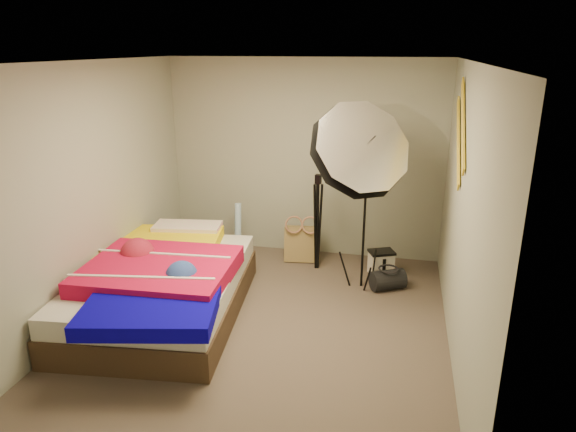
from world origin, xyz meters
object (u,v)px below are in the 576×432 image
(camera_case, at_px, (381,263))
(duffel_bag, at_px, (388,280))
(tote_bag, at_px, (302,244))
(bed, at_px, (162,285))
(photo_umbrella, at_px, (357,152))
(camera_tripod, at_px, (318,216))
(wrapping_roll, at_px, (238,232))

(camera_case, bearing_deg, duffel_bag, -99.78)
(tote_bag, xyz_separation_m, bed, (-1.12, -1.66, 0.10))
(tote_bag, xyz_separation_m, photo_umbrella, (0.71, -0.77, 1.37))
(duffel_bag, height_order, bed, bed)
(duffel_bag, distance_m, camera_tripod, 1.12)
(tote_bag, height_order, camera_case, tote_bag)
(camera_tripod, bearing_deg, camera_case, -0.41)
(tote_bag, height_order, camera_tripod, camera_tripod)
(camera_tripod, bearing_deg, tote_bag, 139.70)
(photo_umbrella, xyz_separation_m, camera_tripod, (-0.49, 0.59, -0.91))
(duffel_bag, bearing_deg, tote_bag, 124.10)
(wrapping_roll, height_order, duffel_bag, wrapping_roll)
(duffel_bag, height_order, camera_tripod, camera_tripod)
(tote_bag, distance_m, camera_tripod, 0.54)
(bed, bearing_deg, camera_case, 34.65)
(tote_bag, relative_size, bed, 0.18)
(bed, xyz_separation_m, camera_tripod, (1.34, 1.48, 0.36))
(photo_umbrella, bearing_deg, bed, -154.22)
(wrapping_roll, bearing_deg, bed, -101.10)
(bed, relative_size, camera_tripod, 2.11)
(camera_tripod, bearing_deg, photo_umbrella, -50.01)
(tote_bag, height_order, photo_umbrella, photo_umbrella)
(camera_case, bearing_deg, wrapping_roll, 154.08)
(wrapping_roll, height_order, camera_case, wrapping_roll)
(wrapping_roll, distance_m, camera_case, 1.84)
(camera_case, bearing_deg, bed, -168.72)
(photo_umbrella, bearing_deg, camera_case, 63.49)
(photo_umbrella, height_order, camera_tripod, photo_umbrella)
(bed, bearing_deg, wrapping_roll, 78.90)
(wrapping_roll, height_order, photo_umbrella, photo_umbrella)
(duffel_bag, height_order, photo_umbrella, photo_umbrella)
(tote_bag, distance_m, photo_umbrella, 1.73)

